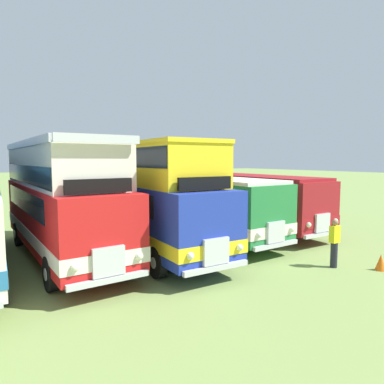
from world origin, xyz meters
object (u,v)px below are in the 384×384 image
object	(u,v)px
bus_eighth_in_row	(197,201)
cone_near_end	(381,262)
bus_sixth_in_row	(60,198)
bus_seventh_in_row	(139,190)
marshal_person	(334,243)
bus_ninth_in_row	(248,197)

from	to	relation	value
bus_eighth_in_row	cone_near_end	distance (m)	8.47
bus_sixth_in_row	bus_seventh_in_row	xyz separation A→B (m)	(3.30, 0.06, 0.12)
bus_seventh_in_row	bus_sixth_in_row	bearing A→B (deg)	-179.04
bus_eighth_in_row	marshal_person	distance (m)	7.09
bus_sixth_in_row	bus_ninth_in_row	xyz separation A→B (m)	(9.88, 0.41, -0.61)
bus_ninth_in_row	cone_near_end	size ratio (longest dim) A/B	17.12
bus_seventh_in_row	cone_near_end	distance (m)	9.75
bus_seventh_in_row	bus_ninth_in_row	distance (m)	6.63
bus_eighth_in_row	bus_sixth_in_row	bearing A→B (deg)	-176.00
marshal_person	bus_sixth_in_row	bearing A→B (deg)	140.98
bus_sixth_in_row	bus_eighth_in_row	distance (m)	6.63
bus_sixth_in_row	bus_seventh_in_row	world-z (taller)	bus_sixth_in_row
bus_ninth_in_row	bus_seventh_in_row	bearing A→B (deg)	-176.89
bus_sixth_in_row	cone_near_end	size ratio (longest dim) A/B	17.86
bus_seventh_in_row	cone_near_end	xyz separation A→B (m)	(5.75, -7.57, -2.19)
bus_sixth_in_row	cone_near_end	bearing A→B (deg)	-39.72
cone_near_end	bus_sixth_in_row	bearing A→B (deg)	140.28
bus_seventh_in_row	bus_ninth_in_row	size ratio (longest dim) A/B	1.19
bus_sixth_in_row	bus_ninth_in_row	distance (m)	9.91
bus_ninth_in_row	marshal_person	xyz separation A→B (m)	(-1.93, -6.86, -0.86)
bus_sixth_in_row	bus_ninth_in_row	world-z (taller)	bus_sixth_in_row
bus_eighth_in_row	bus_ninth_in_row	xyz separation A→B (m)	(3.29, -0.05, -0.00)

